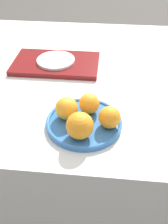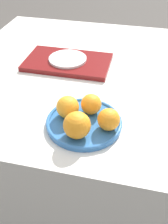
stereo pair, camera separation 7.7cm
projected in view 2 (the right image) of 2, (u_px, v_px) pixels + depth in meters
ground_plane at (121, 188)px, 1.49m from camera, size 12.00×12.00×0.00m
table at (128, 142)px, 1.26m from camera, size 1.49×1.04×0.74m
fruit_platter at (84, 122)px, 0.79m from camera, size 0.23×0.23×0.02m
orange_0 at (109, 119)px, 0.75m from camera, size 0.07×0.07×0.07m
orange_1 at (77, 125)px, 0.72m from camera, size 0.08×0.08×0.08m
orange_2 at (91, 104)px, 0.81m from camera, size 0.06×0.06×0.06m
orange_3 at (68, 107)px, 0.79m from camera, size 0.07×0.07×0.07m
serving_tray at (68, 62)px, 1.09m from camera, size 0.35×0.21×0.02m
side_plate at (68, 59)px, 1.08m from camera, size 0.16×0.16×0.01m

